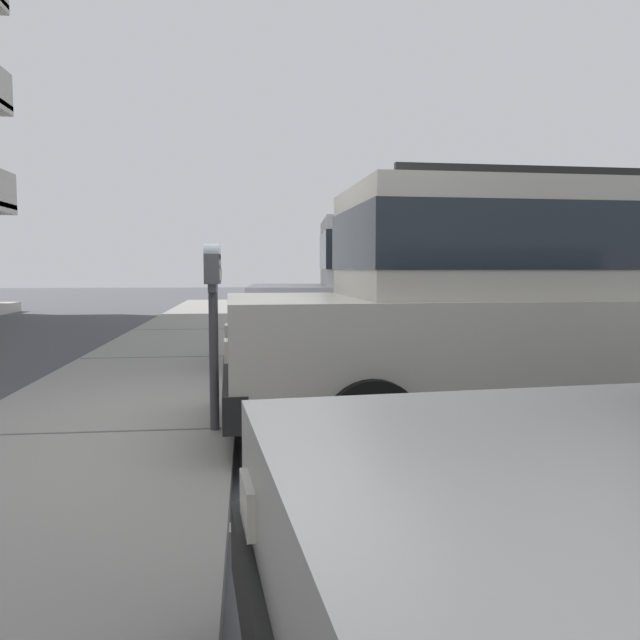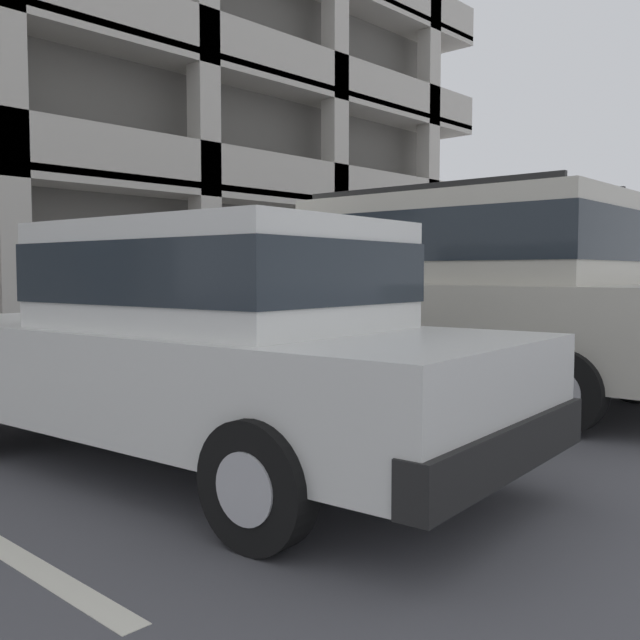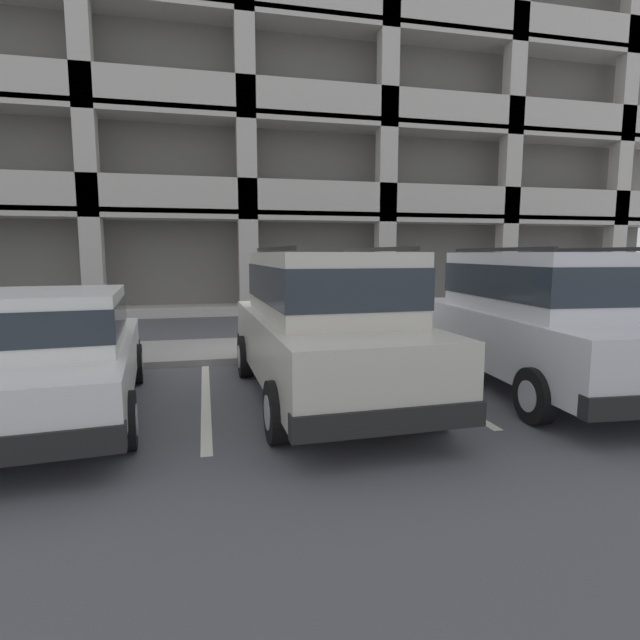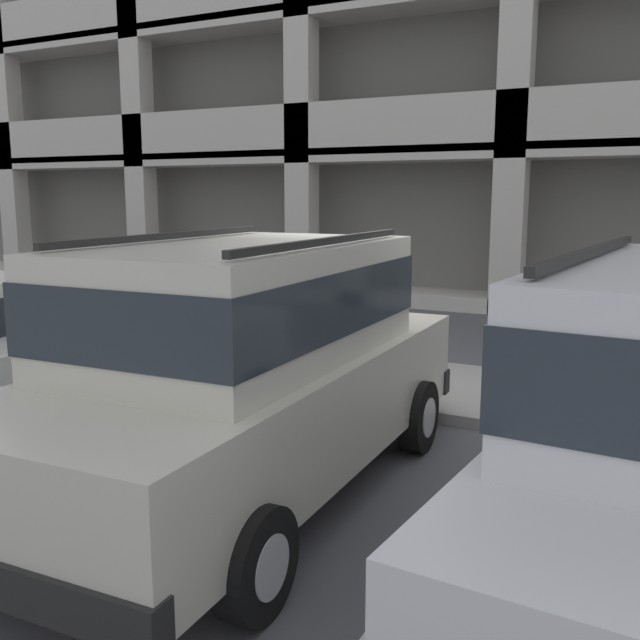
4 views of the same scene
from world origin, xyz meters
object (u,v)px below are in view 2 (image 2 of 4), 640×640
(silver_suv, at_px, (458,288))
(parking_meter_near, at_px, (281,278))
(red_sedan, at_px, (200,338))
(dark_hatchback, at_px, (600,284))

(silver_suv, height_order, parking_meter_near, silver_suv)
(red_sedan, distance_m, dark_hatchback, 6.41)
(parking_meter_near, bearing_deg, red_sedan, -141.33)
(silver_suv, bearing_deg, dark_hatchback, -5.07)
(dark_hatchback, xyz_separation_m, parking_meter_near, (-3.14, 2.66, 0.08))
(red_sedan, distance_m, parking_meter_near, 4.19)
(dark_hatchback, bearing_deg, parking_meter_near, 143.85)
(dark_hatchback, bearing_deg, red_sedan, -176.33)
(dark_hatchback, relative_size, parking_meter_near, 3.48)
(red_sedan, bearing_deg, silver_suv, -2.93)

